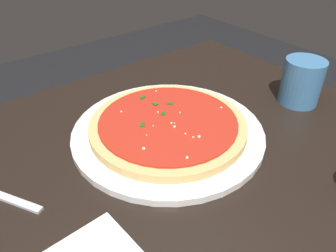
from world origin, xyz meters
name	(u,v)px	position (x,y,z in m)	size (l,w,h in m)	color
restaurant_table	(170,208)	(0.00, 0.00, 0.60)	(0.91, 0.71, 0.76)	black
serving_plate	(168,132)	(0.02, 0.03, 0.77)	(0.37, 0.37, 0.01)	white
pizza	(168,125)	(0.02, 0.03, 0.79)	(0.30, 0.30, 0.02)	#DBB26B
cup_tall_drink	(302,82)	(0.33, -0.05, 0.81)	(0.09, 0.09, 0.10)	teal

